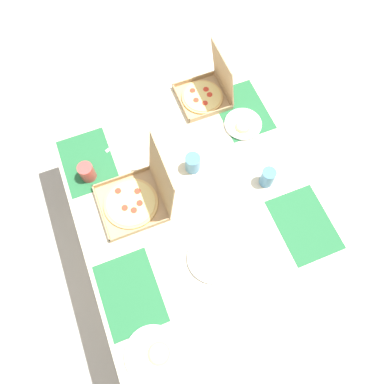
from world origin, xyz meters
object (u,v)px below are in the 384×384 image
Objects in this scene: plate_far_right at (213,258)px; cup_clear_left at (87,172)px; plate_middle at (153,354)px; cup_dark at (193,163)px; cup_red at (268,177)px; plate_near_left at (243,124)px; pizza_box_corner_right at (207,92)px; pizza_box_edge_far at (137,198)px.

plate_far_right is 0.76m from cup_clear_left.
plate_middle is 2.38× the size of cup_clear_left.
cup_dark is at bearing 147.72° from plate_middle.
cup_red reaches higher than cup_dark.
cup_dark is (-0.77, 0.49, 0.04)m from plate_middle.
plate_middle is at bearing -53.96° from plate_far_right.
cup_red is 1.09× the size of cup_clear_left.
plate_far_right is 0.77m from plate_near_left.
cup_red reaches higher than cup_clear_left.
plate_near_left is 1.24m from plate_middle.
pizza_box_corner_right reaches higher than cup_dark.
plate_near_left is 2.04× the size of cup_clear_left.
pizza_box_corner_right reaches higher than plate_far_right.
pizza_box_corner_right is 2.88× the size of cup_dark.
pizza_box_corner_right is 0.86× the size of pizza_box_edge_far.
plate_near_left reaches higher than plate_far_right.
plate_far_right is at bearing -10.73° from cup_dark.
pizza_box_corner_right is at bearing 148.62° from cup_dark.
pizza_box_edge_far is 0.47m from plate_far_right.
plate_middle is at bearing -42.66° from plate_near_left.
cup_red is (-0.27, 0.41, 0.05)m from plate_far_right.
pizza_box_corner_right reaches higher than cup_clear_left.
plate_near_left is at bearing 137.34° from plate_middle.
plate_far_right is at bearing 126.04° from plate_middle.
cup_dark is at bearing 73.71° from cup_clear_left.
plate_near_left is 0.36m from cup_red.
plate_near_left is at bearing 24.17° from pizza_box_corner_right.
plate_near_left is (0.25, 0.11, -0.04)m from pizza_box_corner_right.
cup_red is (0.61, 0.08, 0.01)m from pizza_box_corner_right.
cup_clear_left is at bearing -106.29° from cup_dark.
cup_clear_left is at bearing -113.62° from cup_red.
cup_red is 1.05× the size of cup_dark.
pizza_box_edge_far is 0.71m from plate_middle.
pizza_box_edge_far is (0.47, -0.56, 0.01)m from pizza_box_corner_right.
pizza_box_corner_right is 0.74m from pizza_box_edge_far.
pizza_box_edge_far is 0.33m from cup_dark.
plate_near_left is 0.38m from cup_dark.
pizza_box_edge_far is 3.47× the size of cup_clear_left.
pizza_box_edge_far reaches higher than plate_near_left.
cup_red reaches higher than plate_near_left.
pizza_box_corner_right is 1.26× the size of plate_middle.
cup_clear_left is at bearing -139.71° from pizza_box_edge_far.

